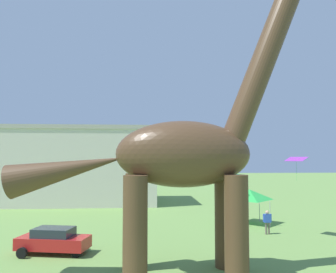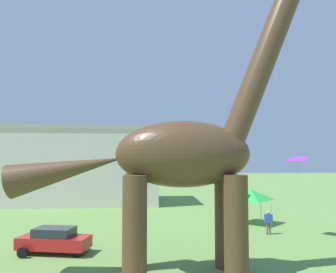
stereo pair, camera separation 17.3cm
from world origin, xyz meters
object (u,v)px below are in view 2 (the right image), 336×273
(dinosaur_sculpture, at_px, (182,154))
(parked_sedan_left, at_px, (54,240))
(person_strolling_adult, at_px, (268,220))
(kite_mid_center, at_px, (297,159))
(festival_canopy_tent, at_px, (251,195))
(kite_mid_right, at_px, (232,176))

(dinosaur_sculpture, height_order, parked_sedan_left, dinosaur_sculpture)
(dinosaur_sculpture, relative_size, person_strolling_adult, 9.21)
(kite_mid_center, bearing_deg, festival_canopy_tent, 108.10)
(kite_mid_center, bearing_deg, dinosaur_sculpture, -141.47)
(parked_sedan_left, xyz_separation_m, kite_mid_right, (12.85, 7.62, 3.39))
(person_strolling_adult, bearing_deg, kite_mid_center, 173.35)
(festival_canopy_tent, xyz_separation_m, kite_mid_right, (-1.89, -0.96, 1.65))
(person_strolling_adult, xyz_separation_m, kite_mid_right, (-1.95, 3.29, 3.11))
(parked_sedan_left, relative_size, kite_mid_right, 2.88)
(parked_sedan_left, xyz_separation_m, person_strolling_adult, (14.80, 4.33, 0.28))
(festival_canopy_tent, height_order, kite_mid_right, kite_mid_right)
(person_strolling_adult, height_order, festival_canopy_tent, festival_canopy_tent)
(person_strolling_adult, bearing_deg, festival_canopy_tent, -58.64)
(parked_sedan_left, height_order, festival_canopy_tent, festival_canopy_tent)
(dinosaur_sculpture, xyz_separation_m, kite_mid_center, (9.24, 7.36, -0.28))
(kite_mid_center, distance_m, kite_mid_right, 6.12)
(dinosaur_sculpture, xyz_separation_m, parked_sedan_left, (-7.32, 4.38, -5.16))
(parked_sedan_left, height_order, kite_mid_right, kite_mid_right)
(parked_sedan_left, xyz_separation_m, festival_canopy_tent, (14.74, 8.57, 1.74))
(person_strolling_adult, relative_size, festival_canopy_tent, 0.57)
(dinosaur_sculpture, height_order, kite_mid_right, dinosaur_sculpture)
(dinosaur_sculpture, distance_m, parked_sedan_left, 9.97)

